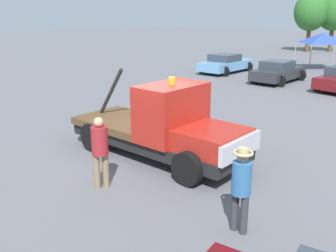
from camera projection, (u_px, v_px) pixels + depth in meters
ground_plane at (156, 156)px, 11.29m from camera, size 160.00×160.00×0.00m
tow_truck at (165, 128)px, 10.79m from camera, size 5.80×2.36×2.51m
person_near_truck at (241, 184)px, 7.11m from camera, size 0.39×0.39×1.75m
person_at_hood at (100, 148)px, 8.97m from camera, size 0.40×0.40×1.80m
parked_car_skyblue at (226, 63)px, 26.88m from camera, size 2.64×4.72×1.34m
parked_car_charcoal at (278, 72)px, 23.16m from camera, size 2.48×4.27×1.34m
canopy_tent_blue at (323, 38)px, 27.86m from camera, size 2.89×2.89×2.72m
tree_center at (311, 12)px, 40.20m from camera, size 3.55×3.55×6.33m
tree_right at (334, 12)px, 40.42m from camera, size 3.56×3.56×6.36m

